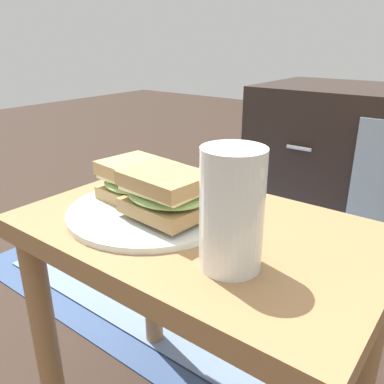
{
  "coord_description": "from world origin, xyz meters",
  "views": [
    {
      "loc": [
        0.33,
        -0.45,
        0.73
      ],
      "look_at": [
        -0.01,
        0.0,
        0.51
      ],
      "focal_mm": 37.19,
      "sensor_mm": 36.0,
      "label": 1
    }
  ],
  "objects_px": {
    "plate": "(151,211)",
    "sandwich_front": "(135,182)",
    "beer_glass": "(232,212)",
    "sandwich_back": "(166,193)"
  },
  "relations": [
    {
      "from": "plate",
      "to": "sandwich_front",
      "type": "relative_size",
      "value": 2.08
    },
    {
      "from": "sandwich_front",
      "to": "beer_glass",
      "type": "height_order",
      "value": "beer_glass"
    },
    {
      "from": "sandwich_front",
      "to": "plate",
      "type": "bearing_deg",
      "value": -14.82
    },
    {
      "from": "sandwich_front",
      "to": "sandwich_back",
      "type": "xyz_separation_m",
      "value": [
        0.09,
        -0.02,
        0.01
      ]
    },
    {
      "from": "plate",
      "to": "beer_glass",
      "type": "distance_m",
      "value": 0.21
    },
    {
      "from": "sandwich_front",
      "to": "beer_glass",
      "type": "relative_size",
      "value": 0.84
    },
    {
      "from": "plate",
      "to": "beer_glass",
      "type": "xyz_separation_m",
      "value": [
        0.19,
        -0.06,
        0.07
      ]
    },
    {
      "from": "plate",
      "to": "sandwich_front",
      "type": "bearing_deg",
      "value": 165.18
    },
    {
      "from": "plate",
      "to": "sandwich_front",
      "type": "distance_m",
      "value": 0.06
    },
    {
      "from": "sandwich_back",
      "to": "beer_glass",
      "type": "xyz_separation_m",
      "value": [
        0.14,
        -0.04,
        0.02
      ]
    }
  ]
}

